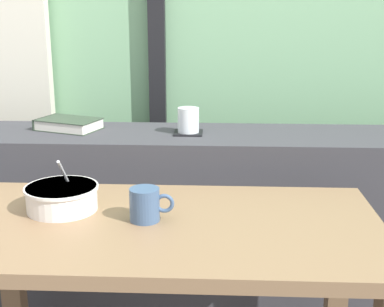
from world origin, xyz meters
TOP-DOWN VIEW (x-y plane):
  - dark_console_ledge at (0.00, 0.55)m, footprint 2.80×0.35m
  - breakfast_table at (0.09, -0.05)m, footprint 1.11×0.58m
  - coaster_square at (0.12, 0.55)m, footprint 0.10×0.10m
  - juice_glass at (0.12, 0.55)m, footprint 0.08×0.08m
  - closed_book at (-0.32, 0.59)m, footprint 0.25×0.21m
  - soup_bowl at (-0.19, 0.02)m, footprint 0.19×0.19m
  - ceramic_mug at (0.05, -0.04)m, footprint 0.11×0.08m

SIDE VIEW (x-z plane):
  - dark_console_ledge at x=0.00m, z-range 0.00..0.79m
  - breakfast_table at x=0.09m, z-range 0.23..0.92m
  - soup_bowl at x=-0.19m, z-range 0.66..0.80m
  - ceramic_mug at x=0.05m, z-range 0.70..0.78m
  - coaster_square at x=0.12m, z-range 0.79..0.79m
  - closed_book at x=-0.32m, z-range 0.79..0.83m
  - juice_glass at x=0.12m, z-range 0.79..0.87m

